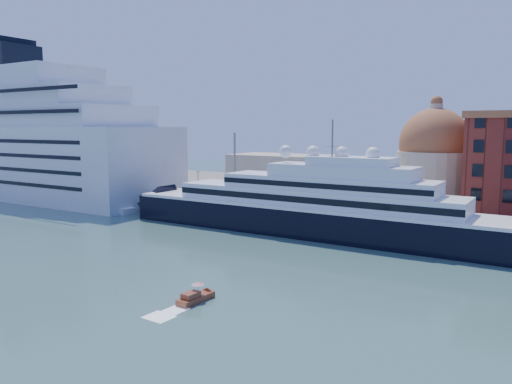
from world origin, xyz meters
The scene contains 9 objects.
ground centered at (0.00, 0.00, 0.00)m, with size 400.00×400.00×0.00m, color #325756.
quay centered at (0.00, 34.00, 1.25)m, with size 180.00×10.00×2.50m, color gray.
land centered at (0.00, 75.00, 1.00)m, with size 260.00×72.00×2.00m, color slate.
quay_fence centered at (0.00, 29.50, 3.10)m, with size 180.00×0.10×1.20m, color slate.
superyacht centered at (1.44, 23.00, 4.71)m, with size 91.37×12.67×27.31m.
service_barge centered at (-49.11, 21.35, 0.81)m, with size 13.16×6.69×2.83m.
water_taxi centered at (11.01, -21.22, 0.62)m, with size 2.10×5.54×2.59m.
church centered at (6.39, 57.72, 10.91)m, with size 66.00×18.00×25.50m.
lamp_posts centered at (-12.67, 32.27, 9.84)m, with size 120.80×2.40×18.00m.
Camera 1 is at (49.60, -68.48, 21.86)m, focal length 35.00 mm.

